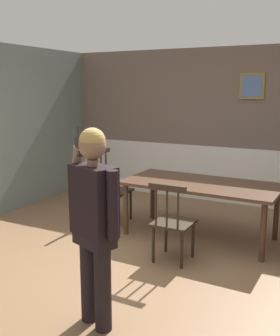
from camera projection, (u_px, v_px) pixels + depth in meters
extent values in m
plane|color=#846042|center=(139.00, 267.00, 4.48)|extent=(6.68, 6.68, 0.00)
cube|color=#756056|center=(221.00, 98.00, 6.77)|extent=(5.73, 0.12, 1.67)
cube|color=white|center=(218.00, 174.00, 7.04)|extent=(5.73, 0.14, 0.98)
cube|color=white|center=(219.00, 146.00, 6.92)|extent=(5.73, 0.05, 0.06)
cube|color=olive|center=(252.00, 86.00, 6.43)|extent=(0.40, 0.03, 0.42)
cube|color=#5C7ABB|center=(252.00, 86.00, 6.42)|extent=(0.32, 0.01, 0.34)
cube|color=#4C3323|center=(201.00, 184.00, 5.25)|extent=(2.06, 1.06, 0.04)
cylinder|color=#4C3323|center=(126.00, 209.00, 5.42)|extent=(0.07, 0.07, 0.71)
cylinder|color=#4C3323|center=(263.00, 232.00, 4.55)|extent=(0.07, 0.07, 0.71)
cylinder|color=#4C3323|center=(153.00, 196.00, 6.10)|extent=(0.07, 0.07, 0.71)
cylinder|color=#4C3323|center=(276.00, 214.00, 5.23)|extent=(0.07, 0.07, 0.71)
cube|color=#2D2319|center=(174.00, 223.00, 4.58)|extent=(0.44, 0.44, 0.03)
cube|color=#2D2319|center=(167.00, 187.00, 4.32)|extent=(0.44, 0.05, 0.06)
cylinder|color=#2D2319|center=(156.00, 204.00, 4.42)|extent=(0.02, 0.02, 0.48)
cylinder|color=#2D2319|center=(167.00, 206.00, 4.36)|extent=(0.02, 0.02, 0.48)
cylinder|color=#2D2319|center=(178.00, 208.00, 4.30)|extent=(0.02, 0.02, 0.48)
cylinder|color=#2D2319|center=(166.00, 235.00, 4.86)|extent=(0.04, 0.04, 0.44)
cylinder|color=#2D2319|center=(193.00, 240.00, 4.70)|extent=(0.04, 0.04, 0.44)
cylinder|color=#2D2319|center=(153.00, 244.00, 4.55)|extent=(0.04, 0.04, 0.44)
cylinder|color=#2D2319|center=(182.00, 250.00, 4.39)|extent=(0.04, 0.04, 0.44)
cube|color=#2D2319|center=(114.00, 191.00, 5.95)|extent=(0.48, 0.48, 0.03)
cube|color=#2D2319|center=(101.00, 152.00, 5.93)|extent=(0.05, 0.47, 0.06)
cylinder|color=#2D2319|center=(106.00, 168.00, 6.11)|extent=(0.02, 0.02, 0.60)
cylinder|color=#2D2319|center=(101.00, 169.00, 5.98)|extent=(0.02, 0.02, 0.60)
cylinder|color=#2D2319|center=(96.00, 171.00, 5.86)|extent=(0.02, 0.02, 0.60)
cylinder|color=#2D2319|center=(131.00, 205.00, 6.08)|extent=(0.04, 0.04, 0.45)
cylinder|color=#2D2319|center=(119.00, 211.00, 5.76)|extent=(0.04, 0.04, 0.45)
cylinder|color=#2D2319|center=(110.00, 202.00, 6.24)|extent=(0.04, 0.04, 0.45)
cylinder|color=#2D2319|center=(97.00, 208.00, 5.92)|extent=(0.04, 0.04, 0.45)
cylinder|color=black|center=(103.00, 285.00, 3.24)|extent=(0.14, 0.14, 0.80)
cylinder|color=black|center=(89.00, 276.00, 3.38)|extent=(0.14, 0.14, 0.80)
cube|color=black|center=(95.00, 238.00, 3.24)|extent=(0.40, 0.31, 0.12)
cube|color=black|center=(94.00, 201.00, 3.18)|extent=(0.44, 0.34, 0.57)
cylinder|color=black|center=(113.00, 206.00, 3.00)|extent=(0.09, 0.09, 0.54)
cylinder|color=#936B4C|center=(78.00, 156.00, 3.23)|extent=(0.16, 0.16, 0.19)
cylinder|color=#936B4C|center=(93.00, 163.00, 3.12)|extent=(0.09, 0.09, 0.05)
sphere|color=#936B4C|center=(92.00, 146.00, 3.09)|extent=(0.22, 0.22, 0.22)
sphere|color=tan|center=(92.00, 141.00, 3.08)|extent=(0.21, 0.21, 0.21)
cube|color=#2D2D33|center=(78.00, 147.00, 3.18)|extent=(0.08, 0.06, 0.17)
cylinder|color=black|center=(78.00, 132.00, 3.16)|extent=(0.01, 0.01, 0.08)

